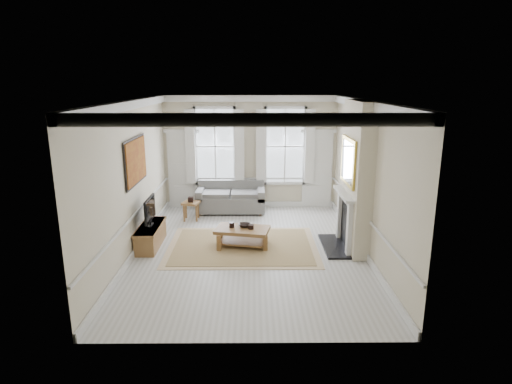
{
  "coord_description": "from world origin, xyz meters",
  "views": [
    {
      "loc": [
        0.08,
        -9.22,
        3.8
      ],
      "look_at": [
        0.15,
        0.57,
        1.25
      ],
      "focal_mm": 30.0,
      "sensor_mm": 36.0,
      "label": 1
    }
  ],
  "objects_px": {
    "coffee_table": "(242,231)",
    "side_table": "(191,206)",
    "tv_stand": "(151,236)",
    "sofa": "(231,199)"
  },
  "relations": [
    {
      "from": "sofa",
      "to": "side_table",
      "type": "bearing_deg",
      "value": -142.78
    },
    {
      "from": "tv_stand",
      "to": "sofa",
      "type": "bearing_deg",
      "value": 57.81
    },
    {
      "from": "sofa",
      "to": "coffee_table",
      "type": "bearing_deg",
      "value": -81.84
    },
    {
      "from": "side_table",
      "to": "coffee_table",
      "type": "xyz_separation_m",
      "value": [
        1.49,
        -2.04,
        -0.03
      ]
    },
    {
      "from": "side_table",
      "to": "coffee_table",
      "type": "height_order",
      "value": "side_table"
    },
    {
      "from": "coffee_table",
      "to": "tv_stand",
      "type": "distance_m",
      "value": 2.18
    },
    {
      "from": "coffee_table",
      "to": "tv_stand",
      "type": "relative_size",
      "value": 0.95
    },
    {
      "from": "sofa",
      "to": "tv_stand",
      "type": "relative_size",
      "value": 1.42
    },
    {
      "from": "coffee_table",
      "to": "side_table",
      "type": "bearing_deg",
      "value": 137.66
    },
    {
      "from": "coffee_table",
      "to": "tv_stand",
      "type": "xyz_separation_m",
      "value": [
        -2.17,
        0.07,
        -0.13
      ]
    }
  ]
}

